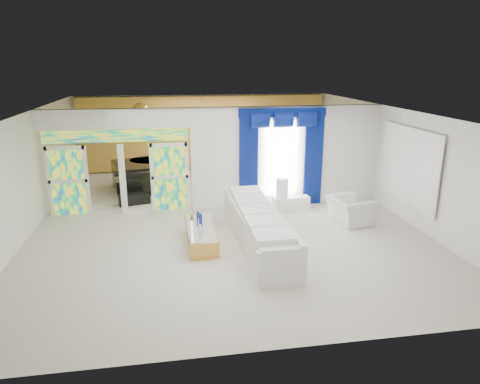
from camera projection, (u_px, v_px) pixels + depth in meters
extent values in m
plane|color=#B7AF9E|center=(223.00, 218.00, 12.33)|extent=(12.00, 12.00, 0.00)
cube|color=white|center=(288.00, 156.00, 13.18)|extent=(5.70, 0.18, 3.00)
cube|color=white|center=(115.00, 119.00, 12.05)|extent=(4.30, 0.18, 0.55)
cube|color=#994C3F|center=(68.00, 181.00, 12.32)|extent=(0.95, 0.04, 2.00)
cube|color=#994C3F|center=(170.00, 177.00, 12.76)|extent=(0.95, 0.04, 2.00)
cube|color=#994C3F|center=(116.00, 136.00, 12.18)|extent=(4.00, 0.05, 0.35)
cube|color=white|center=(281.00, 159.00, 13.06)|extent=(1.00, 0.02, 2.30)
cube|color=#030A41|center=(249.00, 162.00, 12.89)|extent=(0.55, 0.10, 2.80)
cube|color=#030A41|center=(313.00, 159.00, 13.20)|extent=(0.55, 0.10, 2.80)
cube|color=#030A41|center=(283.00, 113.00, 12.64)|extent=(2.60, 0.12, 0.25)
cube|color=white|center=(409.00, 166.00, 11.71)|extent=(0.04, 2.70, 1.90)
cube|color=gold|center=(204.00, 133.00, 17.48)|extent=(9.70, 0.12, 2.90)
cube|color=silver|center=(258.00, 229.00, 10.37)|extent=(1.07, 4.32, 0.82)
cube|color=gold|center=(201.00, 236.00, 10.50)|extent=(0.69, 1.90, 0.42)
cube|color=white|center=(291.00, 203.00, 13.06)|extent=(1.10, 0.42, 0.36)
cylinder|color=white|center=(282.00, 188.00, 12.88)|extent=(0.36, 0.36, 0.58)
imported|color=silver|center=(349.00, 210.00, 11.86)|extent=(1.15, 1.26, 0.71)
cube|color=black|center=(137.00, 177.00, 14.92)|extent=(1.81, 2.13, 0.93)
cube|color=black|center=(134.00, 199.00, 13.49)|extent=(1.02, 0.59, 0.32)
cube|color=tan|center=(72.00, 180.00, 14.85)|extent=(0.60, 0.57, 0.74)
sphere|color=gold|center=(140.00, 112.00, 14.42)|extent=(0.60, 0.60, 0.60)
cylinder|color=white|center=(200.00, 222.00, 10.64)|extent=(0.11, 0.11, 0.11)
cylinder|color=silver|center=(200.00, 230.00, 10.12)|extent=(0.10, 0.10, 0.14)
cylinder|color=navy|center=(201.00, 221.00, 10.47)|extent=(0.08, 0.08, 0.28)
cylinder|color=navy|center=(198.00, 217.00, 10.91)|extent=(0.08, 0.08, 0.18)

